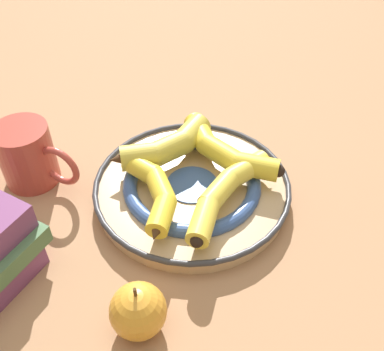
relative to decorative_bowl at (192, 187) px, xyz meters
The scene contains 8 objects.
ground_plane 0.03m from the decorative_bowl, 20.61° to the right, with size 2.80×2.80×0.00m, color #A87A56.
decorative_bowl is the anchor object (origin of this frame).
banana_a 0.08m from the decorative_bowl, 78.96° to the right, with size 0.20×0.09×0.03m.
banana_b 0.07m from the decorative_bowl, 164.49° to the right, with size 0.10×0.19×0.03m.
banana_c 0.08m from the decorative_bowl, 97.09° to the left, with size 0.17×0.08×0.03m.
banana_d 0.07m from the decorative_bowl, ahead, with size 0.06×0.18×0.04m.
coffee_mug 0.26m from the decorative_bowl, 49.31° to the left, with size 0.13×0.10×0.10m.
apple 0.23m from the decorative_bowl, 131.53° to the left, with size 0.07×0.07×0.08m.
Camera 1 is at (-0.43, 0.27, 0.50)m, focal length 42.00 mm.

